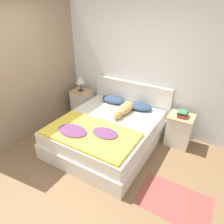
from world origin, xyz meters
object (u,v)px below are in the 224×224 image
Objects in this scene: nightstand_right at (179,130)px; dog at (124,109)px; pillow_left at (113,100)px; pillow_right at (139,106)px; table_lamp at (80,80)px; book_stack at (183,114)px; nightstand_left at (82,102)px; bed at (107,133)px.

dog is at bearing -164.59° from nightstand_right.
pillow_left and pillow_right have the same top height.
table_lamp reaches higher than nightstand_right.
book_stack reaches higher than pillow_left.
table_lamp reaches higher than dog.
nightstand_left is at bearing 179.70° from book_stack.
pillow_left is 1.00× the size of pillow_right.
nightstand_right is at bearing 32.10° from bed.
dog is 2.26× the size of table_lamp.
dog is 1.07m from book_stack.
nightstand_right is at bearing -2.28° from pillow_right.
nightstand_left is 2.34m from book_stack.
bed is 5.48× the size of table_lamp.
nightstand_left is (-1.15, 0.72, 0.05)m from bed.
table_lamp reaches higher than pillow_left.
pillow_left reaches higher than bed.
table_lamp is at bearing 167.94° from dog.
book_stack is at bearing -3.07° from pillow_right.
bed is 8.49× the size of book_stack.
pillow_left is (-1.46, 0.03, 0.27)m from nightstand_right.
nightstand_left is 1.73× the size of table_lamp.
book_stack reaches higher than pillow_right.
dog is (1.28, -0.28, 0.29)m from nightstand_left.
bed is at bearing -32.10° from nightstand_left.
book_stack is at bearing -0.30° from nightstand_left.
pillow_right is at bearing 177.72° from nightstand_right.
pillow_right is at bearing 1.72° from table_lamp.
pillow_right is at bearing 68.08° from bed.
book_stack is (0.01, -0.01, 0.36)m from nightstand_right.
nightstand_left is 1.48m from pillow_right.
pillow_right is 0.86m from book_stack.
dog is 3.50× the size of book_stack.
book_stack is (2.31, -0.01, 0.36)m from nightstand_left.
nightstand_left is at bearing -178.67° from pillow_right.
nightstand_left is 1.00× the size of nightstand_right.
pillow_right is at bearing 0.00° from pillow_left.
dog is (0.13, 0.44, 0.34)m from bed.
dog reaches higher than pillow_right.
nightstand_left is 1.15× the size of pillow_right.
nightstand_left is 0.77× the size of dog.
pillow_right is (0.61, 0.00, 0.00)m from pillow_left.
pillow_right reaches higher than nightstand_right.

